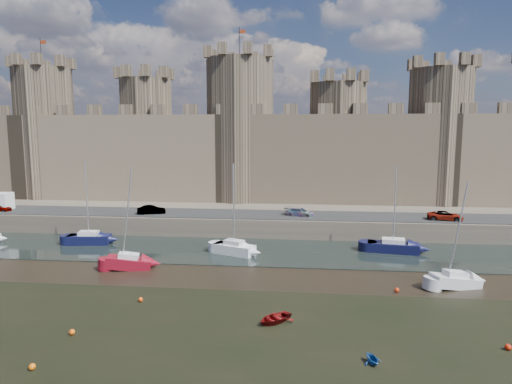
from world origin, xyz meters
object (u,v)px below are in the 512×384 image
Objects in this scene: car_0 at (1,208)px; car_2 at (300,212)px; car_1 at (151,210)px; sailboat_2 at (234,248)px; car_3 at (445,216)px; sailboat_5 at (455,280)px; sailboat_1 at (89,238)px; sailboat_3 at (393,246)px; sailboat_4 at (129,262)px.

car_2 is at bearing -79.97° from car_0.
car_1 reaches higher than car_2.
sailboat_2 is (35.44, -10.33, -2.21)m from car_0.
sailboat_5 is at bearing 173.94° from car_3.
sailboat_2 is at bearing -146.14° from car_1.
sailboat_2 reaches higher than sailboat_5.
sailboat_1 is 36.83m from sailboat_3.
sailboat_4 is at bearing -124.71° from sailboat_2.
car_0 is 0.30× the size of sailboat_4.
sailboat_5 is at bearing -99.30° from car_0.
sailboat_3 is at bearing -121.40° from car_1.
sailboat_5 is (-4.52, -18.73, -2.41)m from car_3.
sailboat_1 reaches higher than car_2.
sailboat_1 is 1.07× the size of sailboat_5.
car_2 is 18.73m from car_3.
sailboat_2 is 1.03× the size of sailboat_3.
sailboat_3 reaches higher than car_0.
car_1 is 39.57m from sailboat_5.
sailboat_3 is (36.83, 0.11, -0.03)m from sailboat_1.
sailboat_4 is (3.25, -16.71, -2.37)m from car_1.
car_1 is 0.87× the size of car_3.
car_3 reaches higher than car_2.
sailboat_4 is (25.57, -16.73, -2.27)m from car_0.
sailboat_1 is at bearing -170.94° from sailboat_3.
sailboat_4 reaches higher than car_2.
sailboat_5 reaches higher than car_2.
car_1 is at bearing 175.49° from sailboat_3.
car_0 is 18.60m from sailboat_1.
car_1 is at bearing 108.97° from car_2.
sailboat_3 reaches higher than car_3.
sailboat_3 is 0.96× the size of sailboat_4.
car_3 is 39.59m from sailboat_4.
sailboat_5 reaches higher than car_3.
sailboat_2 is (-26.05, -10.08, -2.29)m from car_3.
sailboat_2 reaches higher than car_0.
car_0 is 0.33× the size of sailboat_5.
sailboat_4 is 1.08× the size of sailboat_5.
sailboat_2 reaches higher than sailboat_3.
car_1 is (22.32, -0.02, 0.09)m from car_0.
sailboat_1 reaches higher than car_3.
car_2 is at bearing 33.18° from sailboat_4.
car_1 is 9.64m from sailboat_1.
sailboat_2 is (-7.34, -11.01, -2.26)m from car_2.
car_3 is (18.71, -0.93, 0.03)m from car_2.
sailboat_1 is (-5.49, -7.58, -2.32)m from car_1.
car_2 is 0.39× the size of sailboat_2.
car_2 is at bearing 11.30° from sailboat_1.
car_1 is 0.95× the size of car_2.
sailboat_2 is 0.99× the size of sailboat_4.
car_0 is at bearing 107.92° from car_2.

